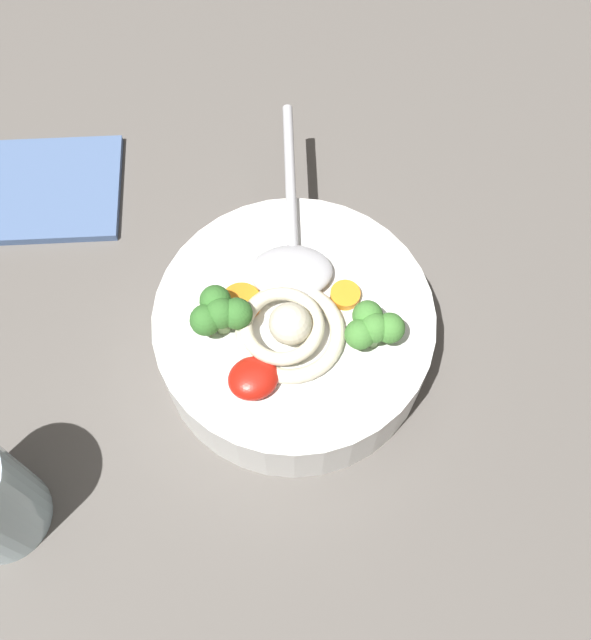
% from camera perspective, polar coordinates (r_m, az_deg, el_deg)
% --- Properties ---
extents(table_slab, '(1.21, 1.21, 0.03)m').
position_cam_1_polar(table_slab, '(0.62, 0.79, -2.40)').
color(table_slab, '#5B5651').
rests_on(table_slab, ground).
extents(soup_bowl, '(0.20, 0.20, 0.06)m').
position_cam_1_polar(soup_bowl, '(0.57, 0.00, -1.21)').
color(soup_bowl, white).
rests_on(soup_bowl, table_slab).
extents(noodle_pile, '(0.08, 0.08, 0.03)m').
position_cam_1_polar(noodle_pile, '(0.53, -0.56, -0.64)').
color(noodle_pile, beige).
rests_on(noodle_pile, soup_bowl).
extents(soup_spoon, '(0.09, 0.17, 0.02)m').
position_cam_1_polar(soup_spoon, '(0.56, -0.18, 4.89)').
color(soup_spoon, '#B7B7BC').
rests_on(soup_spoon, soup_bowl).
extents(chili_sauce_dollop, '(0.04, 0.03, 0.02)m').
position_cam_1_polar(chili_sauce_dollop, '(0.52, -3.13, -4.31)').
color(chili_sauce_dollop, '#B2190F').
rests_on(chili_sauce_dollop, soup_bowl).
extents(broccoli_floret_center, '(0.04, 0.04, 0.03)m').
position_cam_1_polar(broccoli_floret_center, '(0.52, 5.74, -0.50)').
color(broccoli_floret_center, '#7A9E60').
rests_on(broccoli_floret_center, soup_bowl).
extents(broccoli_floret_right, '(0.04, 0.04, 0.03)m').
position_cam_1_polar(broccoli_floret_right, '(0.53, -5.63, 0.57)').
color(broccoli_floret_right, '#7A9E60').
rests_on(broccoli_floret_right, soup_bowl).
extents(carrot_slice_front, '(0.03, 0.03, 0.01)m').
position_cam_1_polar(carrot_slice_front, '(0.55, -4.03, 1.33)').
color(carrot_slice_front, orange).
rests_on(carrot_slice_front, soup_bowl).
extents(carrot_slice_near_spoon, '(0.02, 0.02, 0.01)m').
position_cam_1_polar(carrot_slice_near_spoon, '(0.55, 3.59, 2.06)').
color(carrot_slice_near_spoon, orange).
rests_on(carrot_slice_near_spoon, soup_bowl).
extents(folded_napkin, '(0.19, 0.15, 0.01)m').
position_cam_1_polar(folded_napkin, '(0.71, -19.51, 9.02)').
color(folded_napkin, '#4C6693').
rests_on(folded_napkin, table_slab).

